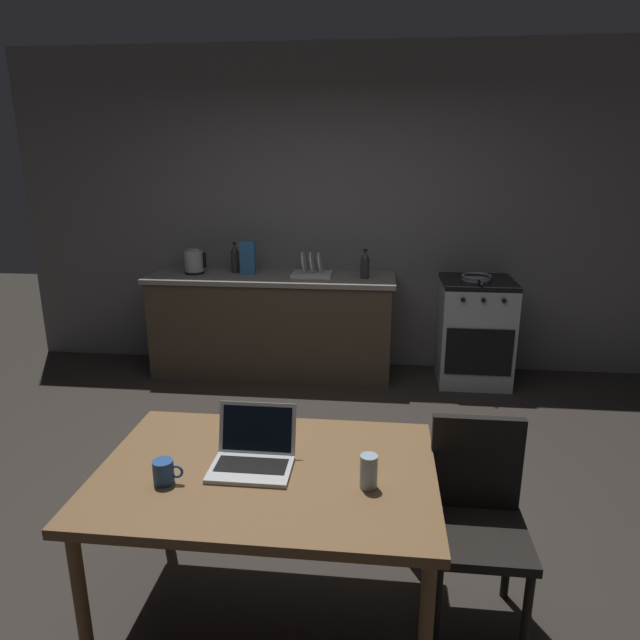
# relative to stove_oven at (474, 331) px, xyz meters

# --- Properties ---
(ground_plane) EXTENTS (12.00, 12.00, 0.00)m
(ground_plane) POSITION_rel_stove_oven_xyz_m (-1.25, -2.05, -0.45)
(ground_plane) COLOR #2D2823
(back_wall) EXTENTS (6.40, 0.10, 2.83)m
(back_wall) POSITION_rel_stove_oven_xyz_m (-0.95, 0.35, 0.96)
(back_wall) COLOR slate
(back_wall) RESTS_ON ground_plane
(kitchen_counter) EXTENTS (2.16, 0.64, 0.90)m
(kitchen_counter) POSITION_rel_stove_oven_xyz_m (-1.77, 0.00, 0.00)
(kitchen_counter) COLOR #4C3D2D
(kitchen_counter) RESTS_ON ground_plane
(stove_oven) EXTENTS (0.60, 0.62, 0.90)m
(stove_oven) POSITION_rel_stove_oven_xyz_m (0.00, 0.00, 0.00)
(stove_oven) COLOR #B7BABF
(stove_oven) RESTS_ON ground_plane
(dining_table) EXTENTS (1.34, 0.92, 0.71)m
(dining_table) POSITION_rel_stove_oven_xyz_m (-1.25, -2.83, 0.20)
(dining_table) COLOR brown
(dining_table) RESTS_ON ground_plane
(chair) EXTENTS (0.40, 0.40, 0.87)m
(chair) POSITION_rel_stove_oven_xyz_m (-0.40, -2.70, 0.05)
(chair) COLOR black
(chair) RESTS_ON ground_plane
(laptop) EXTENTS (0.32, 0.28, 0.22)m
(laptop) POSITION_rel_stove_oven_xyz_m (-1.31, -2.81, 0.31)
(laptop) COLOR silver
(laptop) RESTS_ON dining_table
(electric_kettle) EXTENTS (0.19, 0.17, 0.22)m
(electric_kettle) POSITION_rel_stove_oven_xyz_m (-2.46, 0.00, 0.56)
(electric_kettle) COLOR black
(electric_kettle) RESTS_ON kitchen_counter
(bottle) EXTENTS (0.08, 0.08, 0.25)m
(bottle) POSITION_rel_stove_oven_xyz_m (-0.95, -0.05, 0.57)
(bottle) COLOR #2D2D33
(bottle) RESTS_ON kitchen_counter
(frying_pan) EXTENTS (0.25, 0.42, 0.05)m
(frying_pan) POSITION_rel_stove_oven_xyz_m (-0.02, -0.03, 0.48)
(frying_pan) COLOR gray
(frying_pan) RESTS_ON stove_oven
(coffee_mug) EXTENTS (0.12, 0.08, 0.09)m
(coffee_mug) POSITION_rel_stove_oven_xyz_m (-1.62, -2.97, 0.31)
(coffee_mug) COLOR #264C8C
(coffee_mug) RESTS_ON dining_table
(drinking_glass) EXTENTS (0.07, 0.07, 0.13)m
(drinking_glass) POSITION_rel_stove_oven_xyz_m (-0.85, -2.91, 0.33)
(drinking_glass) COLOR #99B7C6
(drinking_glass) RESTS_ON dining_table
(cereal_box) EXTENTS (0.13, 0.05, 0.29)m
(cereal_box) POSITION_rel_stove_oven_xyz_m (-1.98, 0.02, 0.60)
(cereal_box) COLOR #3372B2
(cereal_box) RESTS_ON kitchen_counter
(dish_rack) EXTENTS (0.34, 0.26, 0.21)m
(dish_rack) POSITION_rel_stove_oven_xyz_m (-1.41, 0.00, 0.50)
(dish_rack) COLOR silver
(dish_rack) RESTS_ON kitchen_counter
(bottle_b) EXTENTS (0.07, 0.07, 0.27)m
(bottle_b) POSITION_rel_stove_oven_xyz_m (-2.11, 0.08, 0.58)
(bottle_b) COLOR #2D2D33
(bottle_b) RESTS_ON kitchen_counter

